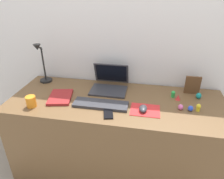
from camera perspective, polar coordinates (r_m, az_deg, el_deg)
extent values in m
plane|color=gray|center=(2.09, 1.07, -20.70)|extent=(6.00, 6.00, 0.00)
cube|color=silver|center=(1.91, 3.12, 4.32)|extent=(2.89, 0.05, 1.62)
cube|color=brown|center=(1.83, 1.17, -12.97)|extent=(1.69, 0.65, 0.74)
cube|color=#333338|center=(1.74, -1.01, -0.30)|extent=(0.30, 0.21, 0.01)
cube|color=#333338|center=(1.82, -0.16, 4.52)|extent=(0.30, 0.08, 0.19)
cube|color=black|center=(1.82, -0.20, 4.51)|extent=(0.27, 0.06, 0.17)
cube|color=#333338|center=(1.55, -3.14, -4.07)|extent=(0.41, 0.13, 0.02)
cube|color=red|center=(1.51, 9.11, -5.63)|extent=(0.21, 0.17, 0.00)
ellipsoid|color=#333338|center=(1.49, 8.59, -5.22)|extent=(0.06, 0.10, 0.03)
cube|color=black|center=(1.45, -1.03, -6.64)|extent=(0.09, 0.14, 0.01)
cylinder|color=black|center=(2.02, -17.71, 2.44)|extent=(0.11, 0.11, 0.02)
cylinder|color=black|center=(1.96, -18.38, 6.72)|extent=(0.01, 0.01, 0.31)
cylinder|color=black|center=(1.89, -19.51, 10.96)|extent=(0.01, 0.09, 0.07)
cone|color=black|center=(1.86, -19.98, 10.92)|extent=(0.06, 0.06, 0.05)
cube|color=maroon|center=(1.69, -14.06, -2.03)|extent=(0.22, 0.27, 0.02)
cube|color=brown|center=(1.81, 21.35, 1.15)|extent=(0.12, 0.02, 0.15)
cylinder|color=orange|center=(1.63, -21.45, -3.11)|extent=(0.07, 0.07, 0.08)
cylinder|color=green|center=(1.73, 16.46, -1.64)|extent=(0.03, 0.03, 0.02)
sphere|color=green|center=(1.71, 16.57, -0.88)|extent=(0.03, 0.03, 0.03)
ellipsoid|color=teal|center=(1.77, 22.82, -1.58)|extent=(0.04, 0.04, 0.05)
ellipsoid|color=pink|center=(1.57, 18.42, -4.62)|extent=(0.04, 0.04, 0.04)
cylinder|color=yellow|center=(1.60, 22.65, -5.07)|extent=(0.03, 0.03, 0.03)
sphere|color=yellow|center=(1.59, 22.82, -4.26)|extent=(0.03, 0.03, 0.03)
ellipsoid|color=blue|center=(1.58, 20.87, -4.91)|extent=(0.04, 0.04, 0.04)
cone|color=red|center=(1.69, 17.79, -2.05)|extent=(0.04, 0.04, 0.04)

